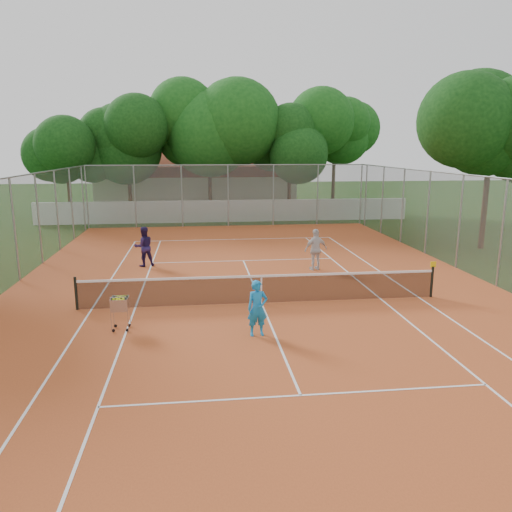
{
  "coord_description": "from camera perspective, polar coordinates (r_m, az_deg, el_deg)",
  "views": [
    {
      "loc": [
        -2.05,
        -15.77,
        5.08
      ],
      "look_at": [
        0.0,
        1.5,
        1.3
      ],
      "focal_mm": 35.0,
      "sensor_mm": 36.0,
      "label": 1
    }
  ],
  "objects": [
    {
      "name": "player_far_left",
      "position": [
        22.17,
        -12.69,
        1.06
      ],
      "size": [
        1.02,
        0.9,
        1.73
      ],
      "primitive_type": "imported",
      "rotation": [
        0.0,
        0.0,
        3.49
      ],
      "color": "#241849",
      "rests_on": "court_pad"
    },
    {
      "name": "court_pad",
      "position": [
        16.69,
        0.61,
        -5.42
      ],
      "size": [
        18.0,
        34.0,
        0.02
      ],
      "primitive_type": "cube",
      "color": "#B64F23",
      "rests_on": "ground"
    },
    {
      "name": "tropical_trees",
      "position": [
        37.83,
        -3.75,
        12.11
      ],
      "size": [
        29.0,
        19.0,
        10.0
      ],
      "primitive_type": "cube",
      "color": "#0C330E",
      "rests_on": "ground"
    },
    {
      "name": "player_near",
      "position": [
        13.68,
        0.16,
        -5.99
      ],
      "size": [
        0.61,
        0.44,
        1.55
      ],
      "primitive_type": "imported",
      "rotation": [
        0.0,
        0.0,
        0.12
      ],
      "color": "#177EC4",
      "rests_on": "court_pad"
    },
    {
      "name": "clubhouse",
      "position": [
        44.86,
        -6.77,
        8.5
      ],
      "size": [
        16.4,
        9.0,
        4.4
      ],
      "primitive_type": "cube",
      "color": "beige",
      "rests_on": "ground"
    },
    {
      "name": "ball_hopper",
      "position": [
        14.66,
        -15.23,
        -6.23
      ],
      "size": [
        0.64,
        0.64,
        1.04
      ],
      "primitive_type": "cube",
      "rotation": [
        0.0,
        0.0,
        -0.35
      ],
      "color": "#B2B3B9",
      "rests_on": "court_pad"
    },
    {
      "name": "boundary_wall",
      "position": [
        35.1,
        -3.39,
        5.15
      ],
      "size": [
        26.0,
        0.3,
        1.5
      ],
      "primitive_type": "cube",
      "color": "white",
      "rests_on": "ground"
    },
    {
      "name": "tennis_net",
      "position": [
        16.55,
        0.61,
        -3.77
      ],
      "size": [
        11.88,
        0.1,
        0.98
      ],
      "primitive_type": "cube",
      "color": "black",
      "rests_on": "court_pad"
    },
    {
      "name": "ground",
      "position": [
        16.7,
        0.61,
        -5.45
      ],
      "size": [
        120.0,
        120.0,
        0.0
      ],
      "primitive_type": "plane",
      "color": "#17350E",
      "rests_on": "ground"
    },
    {
      "name": "court_lines",
      "position": [
        16.69,
        0.61,
        -5.38
      ],
      "size": [
        10.98,
        23.78,
        0.01
      ],
      "primitive_type": "cube",
      "color": "white",
      "rests_on": "court_pad"
    },
    {
      "name": "player_far_right",
      "position": [
        21.11,
        6.86,
        0.74
      ],
      "size": [
        1.09,
        0.64,
        1.75
      ],
      "primitive_type": "imported",
      "rotation": [
        0.0,
        0.0,
        3.37
      ],
      "color": "silver",
      "rests_on": "court_pad"
    },
    {
      "name": "perimeter_fence",
      "position": [
        16.2,
        0.63,
        1.3
      ],
      "size": [
        18.0,
        34.0,
        4.0
      ],
      "primitive_type": "cube",
      "color": "slate",
      "rests_on": "ground"
    }
  ]
}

